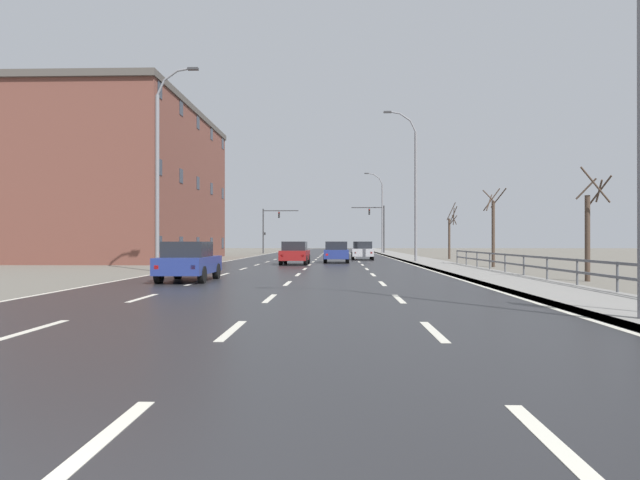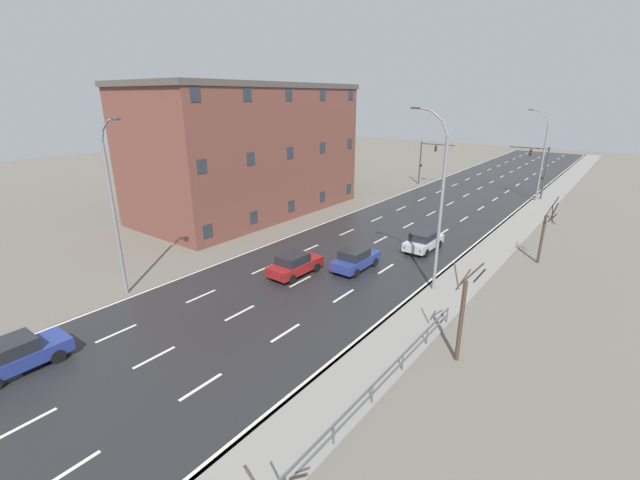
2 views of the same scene
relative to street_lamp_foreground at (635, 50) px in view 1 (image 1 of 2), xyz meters
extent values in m
cube|color=#666056|center=(-7.46, 39.60, -5.25)|extent=(160.00, 160.00, 0.12)
cube|color=#232326|center=(-7.46, 51.60, -5.18)|extent=(14.00, 120.00, 0.02)
cube|color=beige|center=(-10.96, -1.00, -5.17)|extent=(0.16, 2.20, 0.01)
cube|color=beige|center=(-10.96, 4.40, -5.17)|extent=(0.16, 2.20, 0.01)
cube|color=beige|center=(-10.96, 9.80, -5.17)|extent=(0.16, 2.20, 0.01)
cube|color=beige|center=(-10.96, 15.20, -5.17)|extent=(0.16, 2.20, 0.01)
cube|color=beige|center=(-10.96, 20.60, -5.17)|extent=(0.16, 2.20, 0.01)
cube|color=beige|center=(-10.96, 26.00, -5.17)|extent=(0.16, 2.20, 0.01)
cube|color=beige|center=(-10.96, 31.40, -5.17)|extent=(0.16, 2.20, 0.01)
cube|color=beige|center=(-10.96, 36.80, -5.17)|extent=(0.16, 2.20, 0.01)
cube|color=beige|center=(-10.96, 42.20, -5.17)|extent=(0.16, 2.20, 0.01)
cube|color=beige|center=(-10.96, 47.60, -5.17)|extent=(0.16, 2.20, 0.01)
cube|color=beige|center=(-10.96, 53.00, -5.17)|extent=(0.16, 2.20, 0.01)
cube|color=beige|center=(-10.96, 58.40, -5.17)|extent=(0.16, 2.20, 0.01)
cube|color=beige|center=(-10.96, 63.80, -5.17)|extent=(0.16, 2.20, 0.01)
cube|color=beige|center=(-10.96, 69.20, -5.17)|extent=(0.16, 2.20, 0.01)
cube|color=beige|center=(-10.96, 74.60, -5.17)|extent=(0.16, 2.20, 0.01)
cube|color=beige|center=(-10.96, 80.00, -5.17)|extent=(0.16, 2.20, 0.01)
cube|color=beige|center=(-10.96, 85.40, -5.17)|extent=(0.16, 2.20, 0.01)
cube|color=beige|center=(-10.96, 90.80, -5.17)|extent=(0.16, 2.20, 0.01)
cube|color=beige|center=(-10.96, 96.20, -5.17)|extent=(0.16, 2.20, 0.01)
cube|color=beige|center=(-10.96, 101.60, -5.17)|extent=(0.16, 2.20, 0.01)
cube|color=beige|center=(-10.96, 107.00, -5.17)|extent=(0.16, 2.20, 0.01)
cube|color=beige|center=(-7.46, -6.40, -5.17)|extent=(0.16, 2.20, 0.01)
cube|color=beige|center=(-7.46, -1.00, -5.17)|extent=(0.16, 2.20, 0.01)
cube|color=beige|center=(-7.46, 4.40, -5.17)|extent=(0.16, 2.20, 0.01)
cube|color=beige|center=(-7.46, 9.80, -5.17)|extent=(0.16, 2.20, 0.01)
cube|color=beige|center=(-7.46, 15.20, -5.17)|extent=(0.16, 2.20, 0.01)
cube|color=beige|center=(-7.46, 20.60, -5.17)|extent=(0.16, 2.20, 0.01)
cube|color=beige|center=(-7.46, 26.00, -5.17)|extent=(0.16, 2.20, 0.01)
cube|color=beige|center=(-7.46, 31.40, -5.17)|extent=(0.16, 2.20, 0.01)
cube|color=beige|center=(-7.46, 36.80, -5.17)|extent=(0.16, 2.20, 0.01)
cube|color=beige|center=(-7.46, 42.20, -5.17)|extent=(0.16, 2.20, 0.01)
cube|color=beige|center=(-7.46, 47.60, -5.17)|extent=(0.16, 2.20, 0.01)
cube|color=beige|center=(-7.46, 53.00, -5.17)|extent=(0.16, 2.20, 0.01)
cube|color=beige|center=(-7.46, 58.40, -5.17)|extent=(0.16, 2.20, 0.01)
cube|color=beige|center=(-7.46, 63.80, -5.17)|extent=(0.16, 2.20, 0.01)
cube|color=beige|center=(-7.46, 69.20, -5.17)|extent=(0.16, 2.20, 0.01)
cube|color=beige|center=(-7.46, 74.60, -5.17)|extent=(0.16, 2.20, 0.01)
cube|color=beige|center=(-7.46, 80.00, -5.17)|extent=(0.16, 2.20, 0.01)
cube|color=beige|center=(-7.46, 85.40, -5.17)|extent=(0.16, 2.20, 0.01)
cube|color=beige|center=(-7.46, 90.80, -5.17)|extent=(0.16, 2.20, 0.01)
cube|color=beige|center=(-7.46, 96.20, -5.17)|extent=(0.16, 2.20, 0.01)
cube|color=beige|center=(-7.46, 101.60, -5.17)|extent=(0.16, 2.20, 0.01)
cube|color=beige|center=(-7.46, 107.00, -5.17)|extent=(0.16, 2.20, 0.01)
cube|color=beige|center=(-3.96, -6.40, -5.17)|extent=(0.16, 2.20, 0.01)
cube|color=beige|center=(-3.96, -1.00, -5.17)|extent=(0.16, 2.20, 0.01)
cube|color=beige|center=(-3.96, 4.40, -5.17)|extent=(0.16, 2.20, 0.01)
cube|color=beige|center=(-3.96, 9.80, -5.17)|extent=(0.16, 2.20, 0.01)
cube|color=beige|center=(-3.96, 15.20, -5.17)|extent=(0.16, 2.20, 0.01)
cube|color=beige|center=(-3.96, 20.60, -5.17)|extent=(0.16, 2.20, 0.01)
cube|color=beige|center=(-3.96, 26.00, -5.17)|extent=(0.16, 2.20, 0.01)
cube|color=beige|center=(-3.96, 31.40, -5.17)|extent=(0.16, 2.20, 0.01)
cube|color=beige|center=(-3.96, 36.80, -5.17)|extent=(0.16, 2.20, 0.01)
cube|color=beige|center=(-3.96, 42.20, -5.17)|extent=(0.16, 2.20, 0.01)
cube|color=beige|center=(-3.96, 47.60, -5.17)|extent=(0.16, 2.20, 0.01)
cube|color=beige|center=(-3.96, 53.00, -5.17)|extent=(0.16, 2.20, 0.01)
cube|color=beige|center=(-3.96, 58.40, -5.17)|extent=(0.16, 2.20, 0.01)
cube|color=beige|center=(-3.96, 63.80, -5.17)|extent=(0.16, 2.20, 0.01)
cube|color=beige|center=(-3.96, 69.20, -5.17)|extent=(0.16, 2.20, 0.01)
cube|color=beige|center=(-3.96, 74.60, -5.17)|extent=(0.16, 2.20, 0.01)
cube|color=beige|center=(-3.96, 80.00, -5.17)|extent=(0.16, 2.20, 0.01)
cube|color=beige|center=(-3.96, 85.40, -5.17)|extent=(0.16, 2.20, 0.01)
cube|color=beige|center=(-3.96, 90.80, -5.17)|extent=(0.16, 2.20, 0.01)
cube|color=beige|center=(-3.96, 96.20, -5.17)|extent=(0.16, 2.20, 0.01)
cube|color=beige|center=(-3.96, 101.60, -5.17)|extent=(0.16, 2.20, 0.01)
cube|color=beige|center=(-3.96, 107.00, -5.17)|extent=(0.16, 2.20, 0.01)
cube|color=beige|center=(-0.61, 51.60, -5.17)|extent=(0.16, 120.00, 0.01)
cube|color=beige|center=(-14.31, 51.60, -5.17)|extent=(0.16, 120.00, 0.01)
cube|color=gray|center=(1.04, 51.60, -5.13)|extent=(3.00, 120.00, 0.12)
cube|color=slate|center=(-0.38, 51.60, -5.13)|extent=(0.16, 120.00, 0.12)
cube|color=#515459|center=(2.39, 12.07, -4.24)|extent=(0.06, 29.06, 0.08)
cube|color=#515459|center=(2.39, 12.07, -4.64)|extent=(0.06, 29.06, 0.08)
cylinder|color=#515459|center=(2.39, 5.46, -4.69)|extent=(0.07, 0.07, 1.00)
cylinder|color=#515459|center=(2.39, 8.11, -4.69)|extent=(0.07, 0.07, 1.00)
cylinder|color=#515459|center=(2.39, 10.75, -4.69)|extent=(0.07, 0.07, 1.00)
cylinder|color=#515459|center=(2.39, 13.39, -4.69)|extent=(0.07, 0.07, 1.00)
cylinder|color=#515459|center=(2.39, 16.03, -4.69)|extent=(0.07, 0.07, 1.00)
cylinder|color=#515459|center=(2.39, 18.67, -4.69)|extent=(0.07, 0.07, 1.00)
cylinder|color=#515459|center=(2.39, 21.31, -4.69)|extent=(0.07, 0.07, 1.00)
cylinder|color=#515459|center=(2.39, 23.96, -4.69)|extent=(0.07, 0.07, 1.00)
cylinder|color=#515459|center=(2.39, 26.60, -4.69)|extent=(0.07, 0.07, 1.00)
cylinder|color=slate|center=(0.14, 30.11, -0.39)|extent=(0.20, 0.20, 9.61)
cylinder|color=slate|center=(-0.05, 30.11, 4.84)|extent=(0.49, 0.11, 0.89)
cylinder|color=slate|center=(-0.63, 30.11, 5.53)|extent=(0.83, 0.11, 0.62)
cylinder|color=slate|center=(-1.47, 30.11, 5.87)|extent=(0.94, 0.11, 0.27)
cube|color=#333335|center=(-1.93, 30.11, 5.91)|extent=(0.56, 0.24, 0.12)
cylinder|color=slate|center=(0.14, 60.22, -0.77)|extent=(0.20, 0.20, 8.85)
cylinder|color=slate|center=(-0.05, 60.22, 4.07)|extent=(0.48, 0.11, 0.87)
cylinder|color=slate|center=(-0.61, 60.22, 4.74)|extent=(0.80, 0.11, 0.61)
cylinder|color=slate|center=(-1.42, 60.22, 5.07)|extent=(0.91, 0.11, 0.27)
cube|color=#333335|center=(-1.87, 60.22, 5.10)|extent=(0.56, 0.24, 0.12)
cylinder|color=slate|center=(-15.06, 18.07, -0.56)|extent=(0.20, 0.20, 9.27)
cylinder|color=slate|center=(-14.88, 18.07, 4.46)|extent=(0.46, 0.11, 0.81)
cylinder|color=slate|center=(-14.35, 18.07, 5.08)|extent=(0.76, 0.11, 0.58)
cylinder|color=slate|center=(-13.59, 18.07, 5.40)|extent=(0.85, 0.11, 0.26)
cube|color=#333335|center=(-13.17, 18.07, 5.42)|extent=(0.56, 0.24, 0.12)
cylinder|color=#38383A|center=(0.44, 61.37, -2.07)|extent=(0.18, 0.18, 6.25)
cylinder|color=#38383A|center=(-1.67, 61.37, 0.80)|extent=(4.23, 0.12, 0.12)
cube|color=black|center=(-1.46, 61.37, 0.25)|extent=(0.20, 0.28, 0.80)
sphere|color=red|center=(-1.46, 61.22, 0.51)|extent=(0.14, 0.14, 0.14)
sphere|color=#2D2D2D|center=(-1.46, 61.22, 0.25)|extent=(0.14, 0.14, 0.14)
sphere|color=#2D2D2D|center=(-1.46, 61.22, -0.01)|extent=(0.14, 0.14, 0.14)
cube|color=black|center=(0.22, 61.32, -2.59)|extent=(0.18, 0.12, 0.32)
cylinder|color=#38383A|center=(-15.36, 61.60, -2.26)|extent=(0.18, 0.18, 5.87)
cylinder|color=#38383A|center=(-13.04, 61.60, 0.43)|extent=(4.63, 0.12, 0.12)
cube|color=black|center=(-13.27, 61.60, -0.12)|extent=(0.20, 0.28, 0.80)
sphere|color=red|center=(-13.27, 61.45, 0.14)|extent=(0.14, 0.14, 0.14)
sphere|color=#2D2D2D|center=(-13.27, 61.45, -0.12)|extent=(0.14, 0.14, 0.14)
sphere|color=#2D2D2D|center=(-13.27, 61.45, -0.38)|extent=(0.14, 0.14, 0.14)
cube|color=black|center=(-15.14, 61.55, -2.59)|extent=(0.18, 0.12, 0.32)
cube|color=navy|center=(-5.69, 30.08, -4.54)|extent=(1.78, 4.11, 0.64)
cube|color=black|center=(-5.69, 29.83, -3.92)|extent=(1.57, 2.01, 0.60)
cube|color=slate|center=(-5.69, 30.78, -3.94)|extent=(1.40, 0.09, 0.51)
cylinder|color=black|center=(-4.89, 31.35, -4.86)|extent=(0.22, 0.66, 0.66)
cylinder|color=black|center=(-6.51, 31.34, -4.86)|extent=(0.22, 0.66, 0.66)
cylinder|color=black|center=(-4.88, 28.81, -4.86)|extent=(0.22, 0.66, 0.66)
cylinder|color=black|center=(-6.49, 28.80, -4.86)|extent=(0.22, 0.66, 0.66)
cube|color=red|center=(-6.34, 28.04, -4.54)|extent=(0.16, 0.04, 0.14)
cube|color=red|center=(-5.02, 28.05, -4.54)|extent=(0.16, 0.04, 0.14)
cube|color=#B7B7BC|center=(-3.48, 36.66, -4.54)|extent=(1.80, 4.12, 0.64)
cube|color=black|center=(-3.49, 36.41, -3.92)|extent=(1.58, 2.02, 0.60)
cube|color=slate|center=(-3.48, 37.36, -3.94)|extent=(1.40, 0.09, 0.51)
cylinder|color=black|center=(-2.66, 37.92, -4.86)|extent=(0.23, 0.66, 0.66)
cylinder|color=black|center=(-4.28, 37.94, -4.86)|extent=(0.23, 0.66, 0.66)
cylinder|color=black|center=(-2.69, 35.38, -4.86)|extent=(0.23, 0.66, 0.66)
cylinder|color=black|center=(-4.31, 35.40, -4.86)|extent=(0.23, 0.66, 0.66)
cube|color=red|center=(-4.16, 34.64, -4.54)|extent=(0.16, 0.04, 0.14)
cube|color=red|center=(-2.85, 34.62, -4.54)|extent=(0.16, 0.04, 0.14)
cube|color=maroon|center=(-8.48, 26.71, -4.54)|extent=(1.84, 4.13, 0.64)
cube|color=black|center=(-8.48, 26.46, -3.92)|extent=(1.60, 2.03, 0.60)
cube|color=slate|center=(-8.47, 27.41, -3.94)|extent=(1.41, 0.11, 0.51)
cylinder|color=black|center=(-7.65, 27.96, -4.86)|extent=(0.23, 0.66, 0.66)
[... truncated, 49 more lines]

